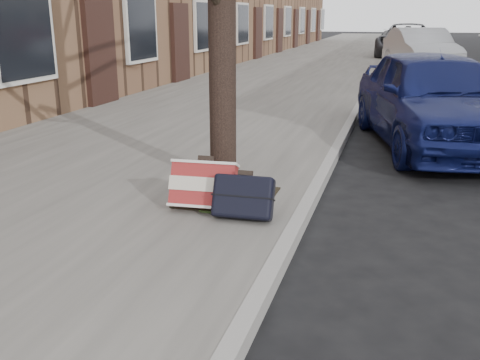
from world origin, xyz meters
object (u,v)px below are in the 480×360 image
(suitcase_navy, at_px, (243,196))
(car_near_front, at_px, (433,98))
(suitcase_red, at_px, (204,186))
(car_near_mid, at_px, (420,51))

(suitcase_navy, xyz_separation_m, car_near_front, (1.66, 3.84, 0.36))
(suitcase_navy, distance_m, car_near_front, 4.20)
(suitcase_red, bearing_deg, car_near_mid, 76.70)
(suitcase_navy, height_order, car_near_mid, car_near_mid)
(suitcase_red, height_order, car_near_mid, car_near_mid)
(suitcase_red, bearing_deg, suitcase_navy, -21.40)
(suitcase_navy, relative_size, car_near_mid, 0.12)
(car_near_front, bearing_deg, suitcase_red, -133.56)
(suitcase_red, relative_size, car_near_front, 0.14)
(car_near_mid, bearing_deg, suitcase_navy, -111.52)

